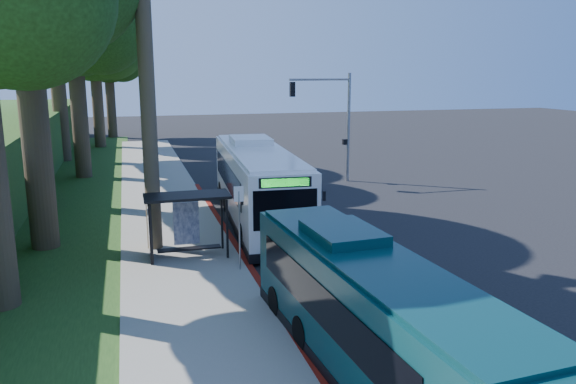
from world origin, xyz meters
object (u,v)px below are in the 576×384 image
object	(u,v)px
pickup	(289,174)
teal_bus	(372,315)
white_bus	(257,183)
bus_shelter	(181,213)

from	to	relation	value
pickup	teal_bus	bearing A→B (deg)	-109.68
teal_bus	pickup	bearing A→B (deg)	75.44
white_bus	pickup	size ratio (longest dim) A/B	2.42
white_bus	pickup	xyz separation A→B (m)	(3.80, 7.61, -1.13)
bus_shelter	pickup	bearing A→B (deg)	57.35
teal_bus	pickup	distance (m)	22.70
teal_bus	bus_shelter	bearing A→B (deg)	105.86
white_bus	teal_bus	world-z (taller)	white_bus
white_bus	bus_shelter	bearing A→B (deg)	-127.13
bus_shelter	pickup	xyz separation A→B (m)	(7.88, 12.31, -1.06)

